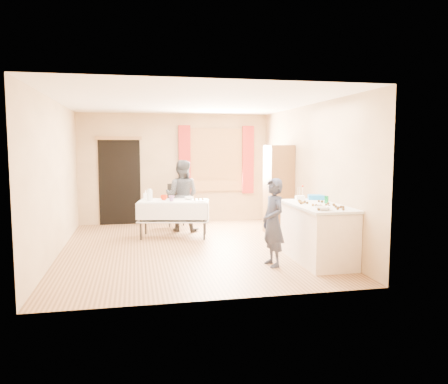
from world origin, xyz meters
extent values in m
cube|color=#9E7047|center=(0.00, 0.00, -0.01)|extent=(4.50, 5.50, 0.02)
cube|color=white|center=(0.00, 0.00, 2.61)|extent=(4.50, 5.50, 0.02)
cube|color=tan|center=(0.00, 2.76, 1.30)|extent=(4.50, 0.02, 2.60)
cube|color=tan|center=(0.00, -2.76, 1.30)|extent=(4.50, 0.02, 2.60)
cube|color=tan|center=(-2.26, 0.00, 1.30)|extent=(0.02, 5.50, 2.60)
cube|color=tan|center=(2.26, 0.00, 1.30)|extent=(0.02, 5.50, 2.60)
cube|color=olive|center=(1.00, 2.72, 1.50)|extent=(1.32, 0.06, 1.52)
cube|color=white|center=(1.00, 2.71, 1.50)|extent=(1.20, 0.02, 1.40)
cube|color=#A52520|center=(0.22, 2.67, 1.50)|extent=(0.28, 0.06, 1.65)
cube|color=#A52520|center=(1.78, 2.67, 1.50)|extent=(0.28, 0.06, 1.65)
cube|color=black|center=(-1.30, 2.73, 1.00)|extent=(0.95, 0.04, 2.00)
cube|color=olive|center=(-1.30, 2.70, 2.02)|extent=(1.05, 0.06, 0.08)
cube|color=brown|center=(1.99, 0.95, 0.93)|extent=(0.50, 0.60, 1.86)
cube|color=#F0DCC8|center=(1.89, -1.30, 0.43)|extent=(0.70, 1.55, 0.86)
cube|color=silver|center=(1.89, -1.30, 0.89)|extent=(0.76, 1.61, 0.04)
cube|color=silver|center=(-0.20, 1.01, 0.73)|extent=(1.47, 0.93, 0.04)
cube|color=black|center=(0.02, 2.03, 0.44)|extent=(0.52, 0.52, 0.06)
cube|color=black|center=(-0.04, 2.20, 0.70)|extent=(0.40, 0.17, 0.58)
imported|color=#22263A|center=(1.10, -1.43, 0.67)|extent=(0.59, 0.48, 1.35)
imported|color=black|center=(0.04, 1.62, 0.77)|extent=(1.14, 1.09, 1.54)
cylinder|color=#0B8A3D|center=(2.09, -1.18, 0.97)|extent=(0.08, 0.08, 0.12)
imported|color=white|center=(1.72, -1.87, 0.94)|extent=(0.26, 0.26, 0.05)
cube|color=white|center=(1.81, -0.73, 0.95)|extent=(0.15, 0.10, 0.08)
cube|color=#197DD3|center=(2.15, -0.65, 0.95)|extent=(0.34, 0.28, 0.08)
cylinder|color=silver|center=(-0.67, 1.00, 0.86)|extent=(0.12, 0.12, 0.22)
imported|color=red|center=(-0.38, 1.09, 0.80)|extent=(0.18, 0.18, 0.10)
imported|color=red|center=(-0.25, 0.87, 0.80)|extent=(0.19, 0.19, 0.11)
imported|color=white|center=(0.13, 1.07, 0.78)|extent=(0.25, 0.25, 0.06)
cube|color=white|center=(0.28, 0.81, 0.76)|extent=(0.34, 0.30, 0.02)
imported|color=white|center=(-0.75, 1.29, 0.84)|extent=(0.10, 0.10, 0.18)
sphere|color=#3F2314|center=(1.69, -1.16, 0.93)|extent=(0.04, 0.04, 0.04)
sphere|color=#36210D|center=(2.00, -1.69, 0.93)|extent=(0.04, 0.04, 0.04)
sphere|color=#36210D|center=(1.92, -1.52, 0.93)|extent=(0.04, 0.04, 0.04)
sphere|color=#36210D|center=(1.75, -1.89, 0.93)|extent=(0.04, 0.04, 0.04)
sphere|color=#36210D|center=(2.08, -1.78, 0.93)|extent=(0.04, 0.04, 0.04)
sphere|color=#36210D|center=(2.06, -1.74, 0.93)|extent=(0.04, 0.04, 0.04)
sphere|color=#3F2314|center=(1.82, -1.70, 0.93)|extent=(0.04, 0.04, 0.04)
sphere|color=#36210D|center=(2.05, -1.09, 0.93)|extent=(0.04, 0.04, 0.04)
sphere|color=#36210D|center=(1.77, -1.50, 0.93)|extent=(0.04, 0.04, 0.04)
sphere|color=#36210D|center=(2.02, -1.03, 0.93)|extent=(0.04, 0.04, 0.04)
sphere|color=#36210D|center=(1.76, -1.59, 0.93)|extent=(0.04, 0.04, 0.04)
sphere|color=#36210D|center=(1.75, -1.20, 0.93)|extent=(0.04, 0.04, 0.04)
sphere|color=#3F2314|center=(1.80, -1.66, 0.93)|extent=(0.04, 0.04, 0.04)
sphere|color=#36210D|center=(1.80, -1.86, 0.93)|extent=(0.04, 0.04, 0.04)
sphere|color=#36210D|center=(1.91, -1.65, 0.93)|extent=(0.04, 0.04, 0.04)
sphere|color=#36210D|center=(1.72, -0.91, 0.93)|extent=(0.04, 0.04, 0.04)
sphere|color=#36210D|center=(2.06, -1.08, 0.93)|extent=(0.04, 0.04, 0.04)
sphere|color=#36210D|center=(1.76, -1.07, 0.93)|extent=(0.04, 0.04, 0.04)
sphere|color=#3F2314|center=(1.74, -1.45, 0.93)|extent=(0.04, 0.04, 0.04)
sphere|color=#36210D|center=(1.63, -1.92, 0.93)|extent=(0.04, 0.04, 0.04)
sphere|color=#36210D|center=(2.04, -1.34, 0.93)|extent=(0.04, 0.04, 0.04)
sphere|color=#36210D|center=(1.73, -1.90, 0.93)|extent=(0.04, 0.04, 0.04)
sphere|color=#36210D|center=(1.83, -1.70, 0.93)|extent=(0.04, 0.04, 0.04)
sphere|color=#36210D|center=(1.71, -1.01, 0.93)|extent=(0.04, 0.04, 0.04)
sphere|color=#3F2314|center=(2.08, -1.47, 0.93)|extent=(0.04, 0.04, 0.04)
sphere|color=#36210D|center=(1.99, -1.81, 0.93)|extent=(0.04, 0.04, 0.04)
sphere|color=#36210D|center=(1.63, -1.22, 0.93)|extent=(0.04, 0.04, 0.04)
sphere|color=#36210D|center=(2.06, -1.51, 0.93)|extent=(0.04, 0.04, 0.04)
sphere|color=#36210D|center=(1.93, -1.90, 0.93)|extent=(0.04, 0.04, 0.04)
sphere|color=#36210D|center=(1.98, -1.97, 0.93)|extent=(0.04, 0.04, 0.04)
sphere|color=#3F2314|center=(1.67, -1.06, 0.93)|extent=(0.04, 0.04, 0.04)
sphere|color=#36210D|center=(1.81, -1.58, 0.93)|extent=(0.04, 0.04, 0.04)
camera|label=1|loc=(-0.95, -7.72, 1.83)|focal=35.00mm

